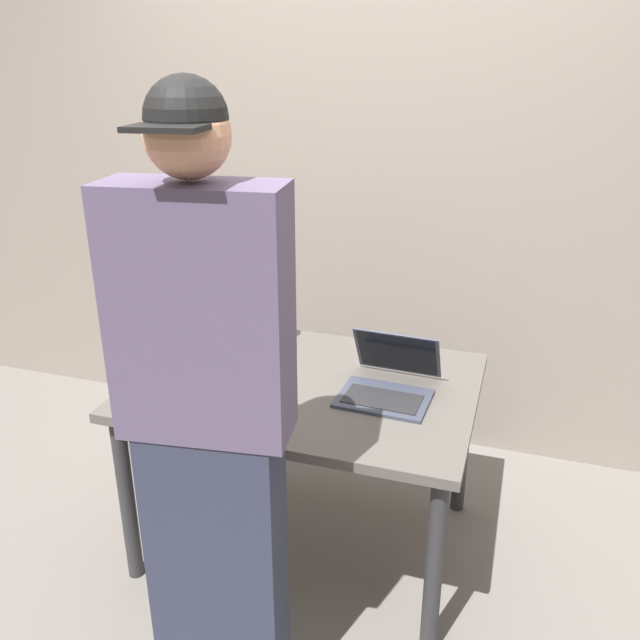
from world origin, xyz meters
name	(u,v)px	position (x,y,z in m)	size (l,w,h in m)	color
ground_plane	(308,538)	(0.00, 0.00, 0.00)	(8.00, 8.00, 0.00)	slate
desk	(306,401)	(0.00, 0.00, 0.63)	(1.23, 0.89, 0.72)	#56514C
laptop	(389,380)	(0.31, 0.01, 0.76)	(0.33, 0.36, 0.20)	#383D4C
beer_bottle_green	(230,322)	(-0.41, 0.22, 0.82)	(0.08, 0.08, 0.28)	#472B14
beer_bottle_dark	(251,321)	(-0.31, 0.21, 0.84)	(0.08, 0.08, 0.30)	brown
beer_bottle_brown	(275,314)	(-0.24, 0.30, 0.84)	(0.07, 0.07, 0.33)	#1E5123
beer_bottle_amber	(254,335)	(-0.26, 0.12, 0.82)	(0.08, 0.08, 0.28)	#333333
person_figure	(209,428)	(-0.02, -0.70, 0.92)	(0.46, 0.30, 1.79)	#2D3347
coffee_mug	(198,348)	(-0.47, 0.05, 0.76)	(0.11, 0.08, 0.09)	#BF4C33
back_wall	(373,178)	(0.00, 0.96, 1.30)	(6.00, 0.10, 2.60)	gray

